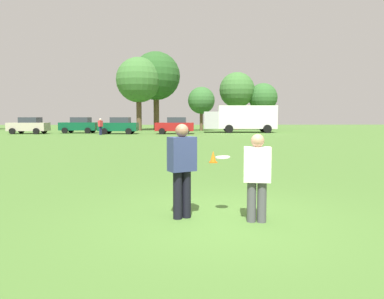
# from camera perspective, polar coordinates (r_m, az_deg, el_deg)

# --- Properties ---
(ground_plane) EXTENTS (163.53, 163.53, 0.00)m
(ground_plane) POSITION_cam_1_polar(r_m,az_deg,el_deg) (6.81, 4.30, -10.67)
(ground_plane) COLOR #47702D
(player_thrower) EXTENTS (0.55, 0.46, 1.72)m
(player_thrower) POSITION_cam_1_polar(r_m,az_deg,el_deg) (6.64, -1.57, -2.50)
(player_thrower) COLOR black
(player_thrower) RESTS_ON ground
(player_defender) EXTENTS (0.51, 0.35, 1.55)m
(player_defender) POSITION_cam_1_polar(r_m,az_deg,el_deg) (6.51, 10.08, -3.66)
(player_defender) COLOR #4C4C51
(player_defender) RESTS_ON ground
(frisbee) EXTENTS (0.27, 0.27, 0.04)m
(frisbee) POSITION_cam_1_polar(r_m,az_deg,el_deg) (6.82, 4.80, -1.20)
(frisbee) COLOR white
(traffic_cone) EXTENTS (0.32, 0.32, 0.48)m
(traffic_cone) POSITION_cam_1_polar(r_m,az_deg,el_deg) (14.89, 3.30, -1.17)
(traffic_cone) COLOR #D8590C
(traffic_cone) RESTS_ON ground
(parked_car_near_left) EXTENTS (4.30, 2.42, 1.82)m
(parked_car_near_left) POSITION_cam_1_polar(r_m,az_deg,el_deg) (44.24, -24.02, 3.44)
(parked_car_near_left) COLOR #B7AD99
(parked_car_near_left) RESTS_ON ground
(parked_car_mid_left) EXTENTS (4.30, 2.42, 1.82)m
(parked_car_mid_left) POSITION_cam_1_polar(r_m,az_deg,el_deg) (44.16, -17.09, 3.65)
(parked_car_mid_left) COLOR #0C4C2D
(parked_car_mid_left) RESTS_ON ground
(parked_car_center) EXTENTS (4.30, 2.42, 1.82)m
(parked_car_center) POSITION_cam_1_polar(r_m,az_deg,el_deg) (41.01, -11.30, 3.68)
(parked_car_center) COLOR #0C4C2D
(parked_car_center) RESTS_ON ground
(parked_car_mid_right) EXTENTS (4.30, 2.42, 1.82)m
(parked_car_mid_right) POSITION_cam_1_polar(r_m,az_deg,el_deg) (40.35, -2.64, 3.75)
(parked_car_mid_right) COLOR maroon
(parked_car_mid_right) RESTS_ON ground
(box_truck) EXTENTS (8.63, 3.35, 3.18)m
(box_truck) POSITION_cam_1_polar(r_m,az_deg,el_deg) (44.08, 7.71, 4.90)
(box_truck) COLOR white
(box_truck) RESTS_ON ground
(bystander_sideline_watcher) EXTENTS (0.46, 0.54, 1.71)m
(bystander_sideline_watcher) POSITION_cam_1_polar(r_m,az_deg,el_deg) (39.08, -14.04, 3.63)
(bystander_sideline_watcher) COLOR #1E234C
(bystander_sideline_watcher) RESTS_ON ground
(tree_west_maple) EXTENTS (6.11, 6.11, 9.93)m
(tree_west_maple) POSITION_cam_1_polar(r_m,az_deg,el_deg) (51.12, -8.30, 10.61)
(tree_west_maple) COLOR brown
(tree_west_maple) RESTS_ON ground
(tree_center_elm) EXTENTS (6.79, 6.79, 11.03)m
(tree_center_elm) POSITION_cam_1_polar(r_m,az_deg,el_deg) (53.05, -5.61, 11.25)
(tree_center_elm) COLOR brown
(tree_center_elm) RESTS_ON ground
(tree_east_birch) EXTENTS (3.63, 3.63, 5.91)m
(tree_east_birch) POSITION_cam_1_polar(r_m,az_deg,el_deg) (49.96, 1.46, 7.61)
(tree_east_birch) COLOR brown
(tree_east_birch) RESTS_ON ground
(tree_east_oak) EXTENTS (5.12, 5.12, 8.33)m
(tree_east_oak) POSITION_cam_1_polar(r_m,az_deg,el_deg) (54.32, 7.00, 9.13)
(tree_east_oak) COLOR brown
(tree_east_oak) RESTS_ON ground
(tree_far_east_pine) EXTENTS (4.16, 4.16, 6.76)m
(tree_far_east_pine) POSITION_cam_1_polar(r_m,az_deg,el_deg) (54.85, 10.97, 7.91)
(tree_far_east_pine) COLOR brown
(tree_far_east_pine) RESTS_ON ground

